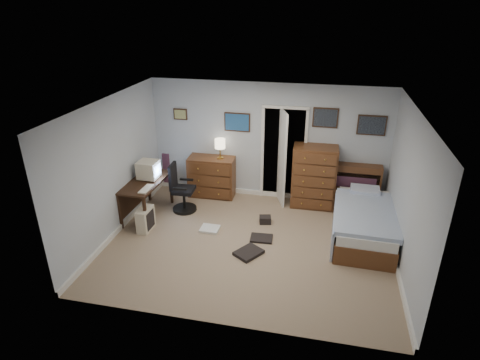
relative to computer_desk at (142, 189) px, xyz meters
name	(u,v)px	position (x,y,z in m)	size (l,w,h in m)	color
floor	(249,244)	(2.29, -0.62, -0.59)	(5.00, 4.00, 0.02)	#9F846D
computer_desk	(142,189)	(0.00, 0.00, 0.00)	(0.64, 1.32, 0.75)	black
crt_monitor	(149,170)	(0.11, 0.15, 0.36)	(0.40, 0.37, 0.36)	beige
keyboard	(146,189)	(0.27, -0.35, 0.18)	(0.15, 0.40, 0.02)	beige
pc_tower	(146,219)	(0.29, -0.55, -0.35)	(0.22, 0.43, 0.45)	beige
office_chair	(181,193)	(0.69, 0.34, -0.18)	(0.51, 0.51, 1.02)	black
media_stack	(168,169)	(-0.03, 1.43, -0.17)	(0.16, 0.16, 0.81)	maroon
low_dresser	(212,176)	(1.11, 1.16, -0.13)	(1.00, 0.50, 0.89)	#58311C
table_lamp	(220,144)	(1.31, 1.16, 0.63)	(0.23, 0.23, 0.43)	gold
doorway	(285,150)	(2.64, 1.65, 0.43)	(0.96, 1.12, 2.05)	black
tall_dresser	(314,177)	(3.31, 1.13, 0.08)	(0.89, 0.52, 1.31)	#58311C
headboard_bookcase	(354,185)	(4.14, 1.24, -0.08)	(1.05, 0.28, 0.94)	#58311C
bed	(363,222)	(4.27, 0.04, -0.27)	(1.14, 2.03, 0.65)	#58311C
wall_posters	(296,121)	(2.86, 1.36, 1.17)	(4.38, 0.04, 0.60)	#331E11
floor_clutter	(247,237)	(2.22, -0.46, -0.54)	(1.39, 1.50, 0.14)	black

